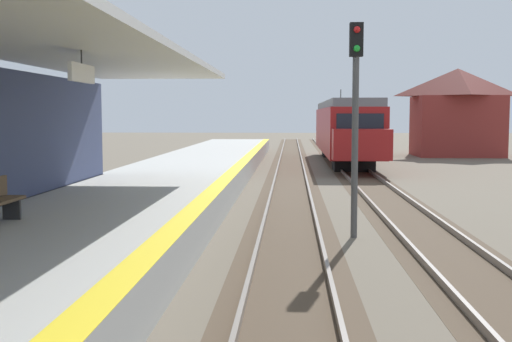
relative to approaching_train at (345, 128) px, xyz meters
The scene contains 6 objects.
station_platform 25.54m from the approaching_train, 107.83° to the right, with size 5.00×80.00×0.91m.
track_pair_nearest_platform 20.65m from the approaching_train, 99.54° to the right, with size 2.34×120.00×0.16m.
track_pair_middle 20.37m from the approaching_train, 90.01° to the right, with size 2.34×120.00×0.16m.
approaching_train is the anchor object (origin of this frame).
rail_signal_post 24.95m from the approaching_train, 94.23° to the right, with size 0.32×0.34×5.20m.
distant_trackside_house 11.55m from the approaching_train, 40.43° to the left, with size 6.60×5.28×6.40m.
Camera 1 is at (1.92, -0.29, 2.99)m, focal length 45.11 mm.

